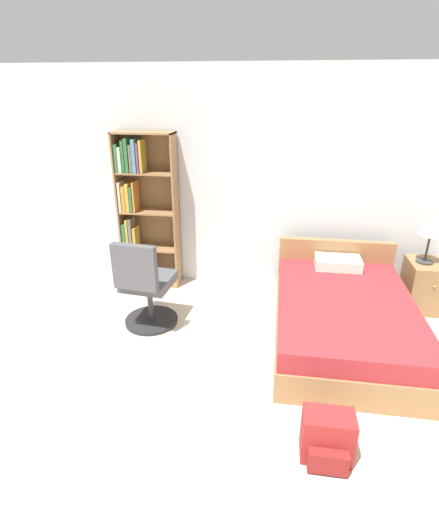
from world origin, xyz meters
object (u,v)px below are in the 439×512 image
Objects in this scene: bed at (342,316)px; table_lamp at (432,228)px; office_chair at (146,288)px; backpack_red at (327,438)px; bookshelf at (142,214)px; nightstand at (425,285)px.

table_lamp reaches higher than bed.
office_chair reaches higher than backpack_red.
bookshelf is at bearing 177.08° from table_lamp.
office_chair is 3.11m from nightstand.
backpack_red is at bearing -100.65° from bed.
backpack_red is (-1.28, -2.25, -0.11)m from nightstand.
office_chair is 3.09m from table_lamp.
office_chair is (-1.99, -0.10, 0.21)m from bed.
bookshelf is 3.60× the size of table_lamp.
office_chair is 1.91× the size of table_lamp.
backpack_red is (-0.28, -1.50, -0.07)m from bed.
table_lamp is at bearing 16.23° from office_chair.
bed reaches higher than backpack_red.
bed is at bearing -21.37° from bookshelf.
office_chair is at bearing -164.06° from nightstand.
bookshelf reaches higher than office_chair.
bed reaches higher than nightstand.
nightstand is 1.55× the size of backpack_red.
office_chair is at bearing -177.01° from bed.
office_chair is at bearing -71.12° from bookshelf.
bookshelf is 1.88× the size of office_chair.
bookshelf is 5.21× the size of backpack_red.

